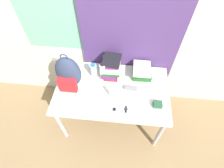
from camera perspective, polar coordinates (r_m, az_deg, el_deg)
ground_plane at (r=2.49m, az=-0.96°, el=-18.83°), size 12.00×12.00×0.00m
wall_back at (r=1.98m, az=1.32°, el=18.86°), size 6.00×0.06×2.50m
curtain_blue at (r=1.93m, az=6.38°, el=17.55°), size 1.11×0.04×2.50m
desk at (r=2.08m, az=0.00°, el=-2.97°), size 1.31×0.79×0.72m
backpack at (r=1.95m, az=-14.06°, el=3.33°), size 0.28×0.23×0.48m
book_stack_left at (r=2.08m, az=-0.30°, el=5.81°), size 0.23×0.29×0.24m
book_stack_center at (r=2.12m, az=9.68°, el=4.04°), size 0.22×0.25×0.13m
water_bottle at (r=2.08m, az=-5.99°, el=4.39°), size 0.08×0.08×0.21m
sports_bottle at (r=2.04m, az=-3.06°, el=4.15°), size 0.07×0.07×0.24m
sunscreen_bottle at (r=1.91m, az=-0.17°, el=-2.75°), size 0.05×0.05×0.15m
cell_phone at (r=1.87m, az=0.73°, el=-8.35°), size 0.05×0.09×0.02m
sunglasses_case at (r=2.02m, az=6.16°, el=-1.32°), size 0.15×0.06×0.04m
camera_pouch at (r=1.94m, az=14.65°, el=-6.46°), size 0.10×0.08×0.06m
wristwatch at (r=1.88m, az=4.55°, el=-8.22°), size 0.04×0.08×0.01m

